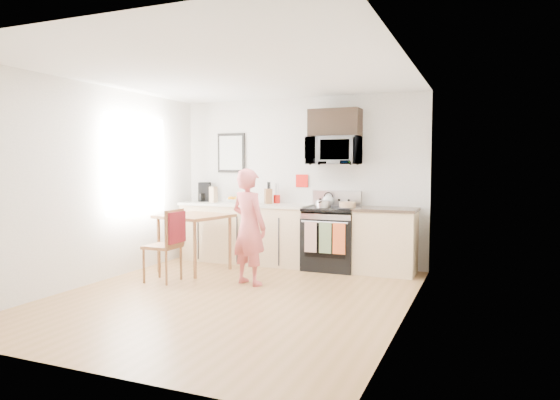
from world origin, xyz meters
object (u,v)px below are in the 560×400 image
at_px(dining_table, 194,221).
at_px(chair, 171,235).
at_px(range, 331,240).
at_px(microwave, 334,151).
at_px(cake, 347,205).
at_px(person, 249,227).

distance_m(dining_table, chair, 0.76).
bearing_deg(range, microwave, 90.06).
bearing_deg(dining_table, chair, -81.64).
bearing_deg(cake, person, -129.21).
bearing_deg(microwave, cake, -38.61).
distance_m(person, dining_table, 1.19).
bearing_deg(cake, range, 157.56).
height_order(range, microwave, microwave).
xyz_separation_m(person, dining_table, (-1.10, 0.45, -0.02)).
bearing_deg(dining_table, person, -22.07).
height_order(person, cake, person).
bearing_deg(dining_table, microwave, 28.29).
bearing_deg(range, chair, -136.56).
bearing_deg(chair, dining_table, 96.89).
height_order(range, cake, range).
bearing_deg(range, cake, -22.44).
bearing_deg(dining_table, cake, 20.04).
height_order(range, person, person).
xyz_separation_m(range, cake, (0.27, -0.11, 0.53)).
relative_size(person, dining_table, 1.64).
distance_m(range, person, 1.53).
relative_size(range, microwave, 1.53).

